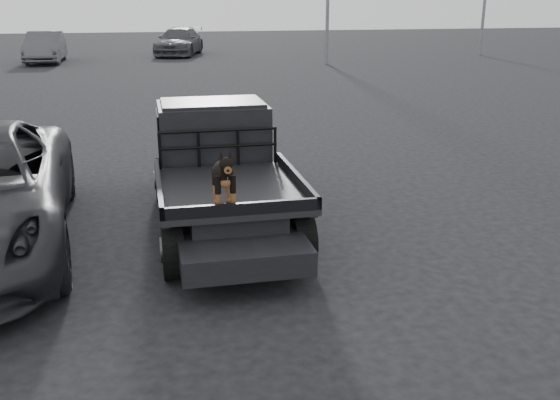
{
  "coord_description": "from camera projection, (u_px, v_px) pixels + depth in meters",
  "views": [
    {
      "loc": [
        -0.9,
        -7.15,
        3.38
      ],
      "look_at": [
        0.55,
        -0.4,
        1.13
      ],
      "focal_mm": 40.0,
      "sensor_mm": 36.0,
      "label": 1
    }
  ],
  "objects": [
    {
      "name": "ground",
      "position": [
        231.0,
        278.0,
        7.87
      ],
      "size": [
        120.0,
        120.0,
        0.0
      ],
      "primitive_type": "plane",
      "color": "black",
      "rests_on": "ground"
    },
    {
      "name": "dog",
      "position": [
        223.0,
        178.0,
        7.58
      ],
      "size": [
        0.32,
        0.6,
        0.74
      ],
      "primitive_type": null,
      "color": "black",
      "rests_on": "flatbed_ute"
    },
    {
      "name": "distant_car_b",
      "position": [
        179.0,
        42.0,
        37.91
      ],
      "size": [
        3.64,
        5.94,
        1.61
      ],
      "primitive_type": "imported",
      "rotation": [
        0.0,
        0.0,
        -0.27
      ],
      "color": "#3F3F43",
      "rests_on": "ground"
    },
    {
      "name": "distant_car_a",
      "position": [
        45.0,
        47.0,
        33.55
      ],
      "size": [
        1.73,
        4.97,
        1.64
      ],
      "primitive_type": "imported",
      "rotation": [
        0.0,
        0.0,
        -0.0
      ],
      "color": "#4B4A4F",
      "rests_on": "ground"
    },
    {
      "name": "flatbed_ute",
      "position": [
        222.0,
        198.0,
        9.52
      ],
      "size": [
        2.0,
        5.4,
        0.92
      ],
      "primitive_type": null,
      "color": "black",
      "rests_on": "ground"
    },
    {
      "name": "ute_cab",
      "position": [
        213.0,
        128.0,
        10.12
      ],
      "size": [
        1.72,
        1.3,
        0.88
      ],
      "primitive_type": null,
      "color": "black",
      "rests_on": "flatbed_ute"
    },
    {
      "name": "headache_rack",
      "position": [
        219.0,
        148.0,
        9.48
      ],
      "size": [
        1.8,
        0.08,
        0.55
      ],
      "primitive_type": null,
      "color": "black",
      "rests_on": "flatbed_ute"
    }
  ]
}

